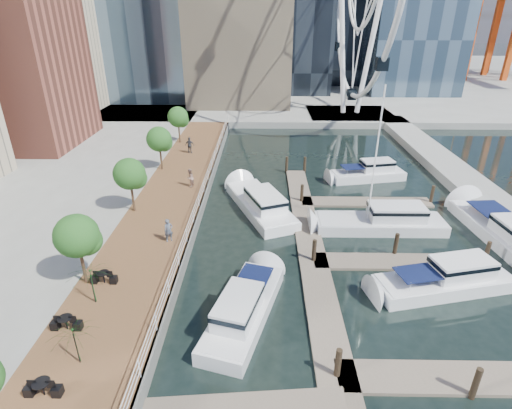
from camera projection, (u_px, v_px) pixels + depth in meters
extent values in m
plane|color=black|center=(273.00, 346.00, 21.13)|extent=(520.00, 520.00, 0.00)
cube|color=brown|center=(166.00, 211.00, 34.62)|extent=(6.00, 60.00, 1.00)
cube|color=#595954|center=(201.00, 211.00, 34.57)|extent=(0.25, 60.00, 1.00)
cube|color=gray|center=(266.00, 75.00, 113.06)|extent=(200.00, 114.00, 1.00)
cube|color=gray|center=(475.00, 191.00, 38.65)|extent=(4.00, 60.00, 1.00)
cube|color=gray|center=(349.00, 116.00, 67.66)|extent=(14.00, 12.00, 1.00)
cube|color=#6D6051|center=(310.00, 246.00, 30.07)|extent=(2.00, 32.00, 0.20)
cube|color=#6D6051|center=(462.00, 378.00, 19.13)|extent=(12.00, 2.00, 0.20)
cube|color=#6D6051|center=(398.00, 262.00, 28.16)|extent=(12.00, 2.00, 0.20)
cube|color=#6D6051|center=(366.00, 202.00, 37.20)|extent=(12.00, 2.00, 0.20)
cube|color=brown|center=(18.00, 60.00, 47.64)|extent=(12.00, 14.00, 20.00)
cube|color=#BCAD8E|center=(31.00, 22.00, 60.48)|extent=(14.00, 16.00, 28.00)
cylinder|color=white|center=(342.00, 29.00, 61.92)|extent=(0.80, 0.80, 26.00)
cylinder|color=white|center=(374.00, 29.00, 61.83)|extent=(0.80, 0.80, 26.00)
cylinder|color=#3F2B1C|center=(83.00, 266.00, 23.99)|extent=(0.20, 0.20, 2.40)
sphere|color=#265B1E|center=(77.00, 236.00, 23.09)|extent=(2.60, 2.60, 2.60)
cylinder|color=#3F2B1C|center=(133.00, 198.00, 33.03)|extent=(0.20, 0.20, 2.40)
sphere|color=#265B1E|center=(129.00, 174.00, 32.13)|extent=(2.60, 2.60, 2.60)
cylinder|color=#3F2B1C|center=(161.00, 159.00, 42.06)|extent=(0.20, 0.20, 2.40)
sphere|color=#265B1E|center=(159.00, 139.00, 41.16)|extent=(2.60, 2.60, 2.60)
cylinder|color=#3F2B1C|center=(179.00, 133.00, 51.09)|extent=(0.20, 0.20, 2.40)
sphere|color=#265B1E|center=(178.00, 117.00, 50.19)|extent=(2.60, 2.60, 2.60)
imported|color=#495161|center=(169.00, 230.00, 28.66)|extent=(0.76, 0.69, 1.74)
imported|color=#906E63|center=(190.00, 178.00, 37.88)|extent=(0.88, 1.02, 1.79)
imported|color=#2D3038|center=(190.00, 145.00, 47.19)|extent=(1.20, 0.71, 1.92)
imported|color=#0F3911|center=(76.00, 346.00, 18.41)|extent=(2.76, 2.79, 2.09)
imported|color=#0F3A14|center=(92.00, 286.00, 22.33)|extent=(3.09, 3.12, 2.29)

